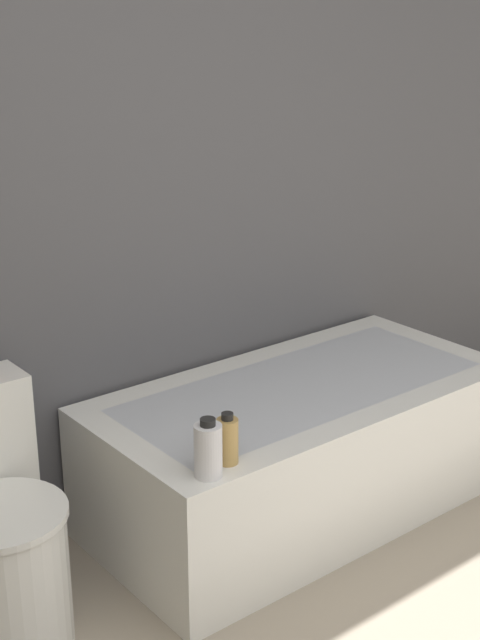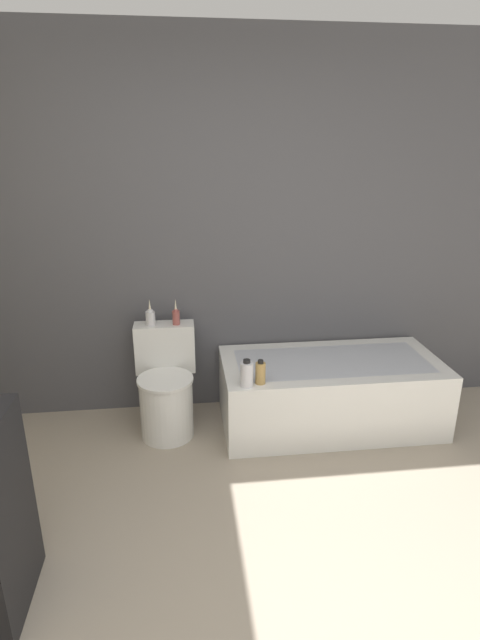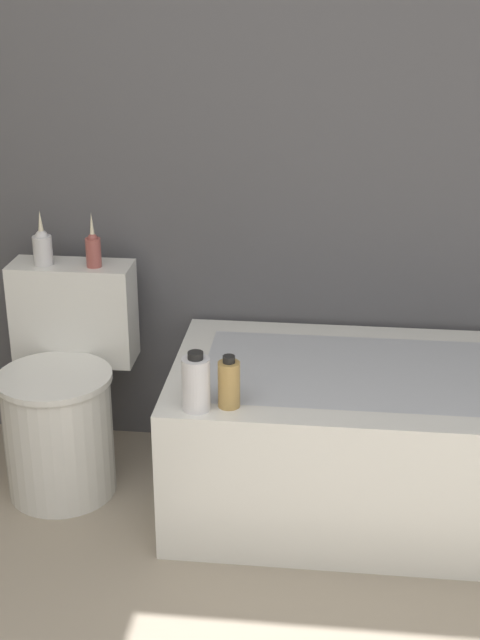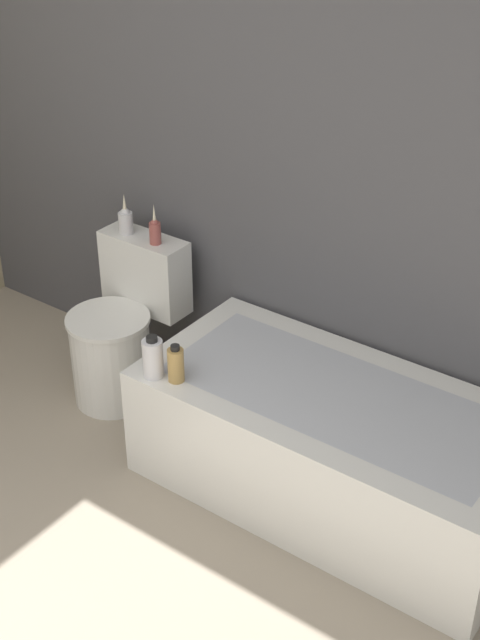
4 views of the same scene
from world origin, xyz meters
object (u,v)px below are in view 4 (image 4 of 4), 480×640
object	(u,v)px
toilet	(121,332)
vase_silver	(155,230)
vase_gold	(126,220)
shampoo_bottle_tall	(153,358)
shampoo_bottle_short	(176,364)
bathtub	(333,445)

from	to	relation	value
toilet	vase_silver	world-z (taller)	vase_silver
vase_gold	shampoo_bottle_tall	xyz separation A→B (m)	(0.59, -0.52, -0.22)
toilet	shampoo_bottle_tall	size ratio (longest dim) A/B	4.06
shampoo_bottle_tall	shampoo_bottle_short	distance (m)	0.09
toilet	vase_silver	xyz separation A→B (m)	(0.09, 0.16, 0.47)
vase_gold	vase_silver	distance (m)	0.17
vase_gold	toilet	bearing A→B (deg)	-62.77
vase_silver	shampoo_bottle_short	world-z (taller)	vase_silver
vase_silver	shampoo_bottle_tall	bearing A→B (deg)	-50.86
vase_silver	shampoo_bottle_short	xyz separation A→B (m)	(0.51, -0.49, -0.23)
vase_gold	vase_silver	bearing A→B (deg)	-1.17
vase_silver	shampoo_bottle_short	size ratio (longest dim) A/B	1.18
bathtub	vase_silver	distance (m)	1.20
toilet	shampoo_bottle_short	xyz separation A→B (m)	(0.60, -0.32, 0.24)
vase_gold	shampoo_bottle_short	distance (m)	0.87
bathtub	vase_gold	xyz separation A→B (m)	(-1.22, 0.22, 0.54)
shampoo_bottle_short	vase_gold	bearing A→B (deg)	144.23
vase_gold	vase_silver	xyz separation A→B (m)	(0.17, -0.00, -0.00)
toilet	shampoo_bottle_short	distance (m)	0.72
vase_gold	vase_silver	size ratio (longest dim) A/B	1.00
shampoo_bottle_short	vase_silver	bearing A→B (deg)	136.20
vase_silver	bathtub	bearing A→B (deg)	-11.56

